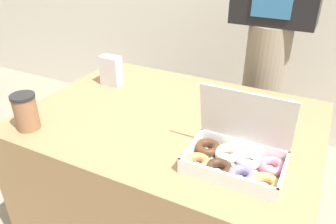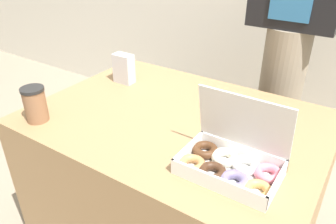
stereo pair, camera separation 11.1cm
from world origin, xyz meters
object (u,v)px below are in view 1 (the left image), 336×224
donut_box (235,158)px  person_customer (273,16)px  coffee_cup (26,112)px  napkin_holder (111,71)px

donut_box → person_customer: bearing=96.2°
coffee_cup → person_customer: (0.66, 1.01, 0.21)m
donut_box → napkin_holder: bearing=154.0°
napkin_holder → person_customer: size_ratio=0.08×
donut_box → person_customer: person_customer is taller
donut_box → coffee_cup: size_ratio=2.38×
coffee_cup → person_customer: bearing=56.7°
donut_box → person_customer: (-0.10, 0.89, 0.25)m
napkin_holder → person_customer: (0.62, 0.54, 0.21)m
person_customer → coffee_cup: bearing=-123.3°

